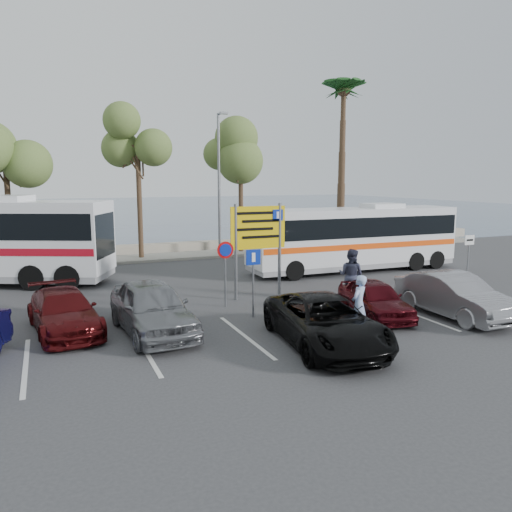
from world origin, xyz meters
name	(u,v)px	position (x,y,z in m)	size (l,w,h in m)	color
ground	(269,323)	(0.00, 0.00, 0.00)	(120.00, 120.00, 0.00)	#353537
kerb_strip	(168,257)	(0.00, 14.00, 0.07)	(44.00, 2.40, 0.15)	gray
seawall	(160,248)	(0.00, 16.00, 0.30)	(48.00, 0.80, 0.60)	#A39683
sea	(94,210)	(0.00, 60.00, 0.01)	(140.00, 140.00, 0.00)	#43526C
tree_left	(4,148)	(-8.00, 14.00, 6.00)	(3.20, 3.20, 7.20)	#382619
tree_mid	(137,138)	(-1.50, 14.00, 6.65)	(3.20, 3.20, 8.00)	#382619
tree_right	(241,150)	(4.50, 14.00, 6.17)	(3.20, 3.20, 7.40)	#382619
palm_tree	(344,93)	(11.50, 14.00, 9.87)	(4.80, 4.80, 11.20)	#382619
street_lamp_right	(219,177)	(3.00, 13.52, 4.60)	(0.45, 1.15, 8.01)	slate
direction_sign	(258,235)	(1.00, 3.20, 2.43)	(2.20, 0.12, 3.60)	slate
sign_no_stop	(225,263)	(-0.60, 2.38, 1.58)	(0.60, 0.08, 2.35)	slate
sign_parking	(253,273)	(-0.20, 0.79, 1.47)	(0.50, 0.07, 2.25)	slate
sign_taxi	(468,254)	(9.80, 1.49, 1.42)	(0.50, 0.07, 2.20)	slate
lane_markings	(247,336)	(-1.14, -1.00, 0.00)	(12.02, 4.20, 0.01)	silver
coach_bus_right	(354,240)	(7.50, 6.50, 1.53)	(10.63, 2.51, 3.30)	silver
car_silver_a	(152,308)	(-3.60, 0.36, 0.78)	(1.83, 4.55, 1.55)	slate
car_maroon	(64,312)	(-6.00, 1.50, 0.62)	(1.73, 4.25, 1.23)	#480C0D
car_red	(375,299)	(3.50, -0.75, 0.61)	(1.45, 3.60, 1.23)	#42090F
suv_black	(325,322)	(0.50, -2.61, 0.68)	(2.25, 4.88, 1.36)	black
car_silver_b	(454,296)	(5.90, -1.75, 0.72)	(1.52, 4.35, 1.43)	gray
pedestrian_near	(359,304)	(2.00, -2.00, 0.87)	(0.63, 0.42, 1.74)	#95ACD9
pedestrian_far	(351,275)	(3.93, 1.33, 0.99)	(0.96, 0.75, 1.97)	#31344A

